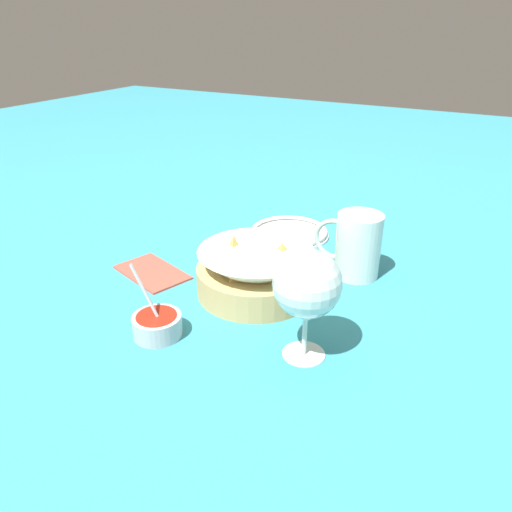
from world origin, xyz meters
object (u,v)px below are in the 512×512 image
wine_glass (307,287)px  side_plate (289,232)px  beer_mug (357,247)px  food_basket (256,273)px  sauce_cup (157,324)px

wine_glass → side_plate: 0.44m
beer_mug → side_plate: (0.18, -0.11, -0.05)m
food_basket → side_plate: food_basket is taller
beer_mug → side_plate: bearing=-29.7°
sauce_cup → food_basket: bearing=-110.4°
sauce_cup → wine_glass: wine_glass is taller
sauce_cup → side_plate: size_ratio=0.65×
sauce_cup → beer_mug: beer_mug is taller
food_basket → side_plate: (0.06, -0.25, -0.03)m
food_basket → sauce_cup: (0.07, 0.18, -0.02)m
food_basket → sauce_cup: sauce_cup is taller
food_basket → sauce_cup: bearing=69.6°
beer_mug → side_plate: 0.22m
sauce_cup → beer_mug: size_ratio=0.88×
food_basket → beer_mug: bearing=-131.4°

